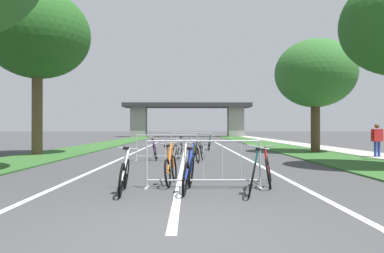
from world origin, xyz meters
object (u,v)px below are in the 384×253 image
bicycle_teal_2 (253,174)px  bicycle_red_4 (268,169)px  bicycle_blue_1 (189,174)px  pedestrian_pushing_bike (377,137)px  tree_right_cypress_far (315,74)px  bicycle_yellow_3 (194,151)px  crowd_barrier_nearest (203,164)px  crowd_barrier_second (167,148)px  tree_left_pine_near (37,35)px  bicycle_black_8 (200,153)px  bicycle_orange_5 (171,169)px  bicycle_green_0 (209,144)px  bicycle_purple_9 (155,150)px  bicycle_white_6 (124,175)px  bicycle_silver_7 (177,151)px  crowd_barrier_third (192,142)px

bicycle_teal_2 → bicycle_red_4: (0.53, 1.01, -0.02)m
bicycle_blue_1 → pedestrian_pushing_bike: bearing=50.8°
tree_right_cypress_far → bicycle_blue_1: (-6.84, -11.63, -3.88)m
bicycle_yellow_3 → pedestrian_pushing_bike: size_ratio=1.13×
crowd_barrier_nearest → crowd_barrier_second: size_ratio=1.00×
tree_left_pine_near → bicycle_black_8: size_ratio=4.79×
crowd_barrier_nearest → bicycle_orange_5: crowd_barrier_nearest is taller
bicycle_black_8 → crowd_barrier_second: bearing=-9.2°
bicycle_teal_2 → pedestrian_pushing_bike: bearing=61.3°
bicycle_blue_1 → tree_left_pine_near: bearing=133.3°
bicycle_black_8 → bicycle_orange_5: bearing=93.0°
bicycle_green_0 → bicycle_purple_9: bicycle_purple_9 is taller
crowd_barrier_second → bicycle_white_6: (-0.41, -7.13, -0.16)m
bicycle_teal_2 → bicycle_orange_5: 2.07m
bicycle_blue_1 → crowd_barrier_nearest: bearing=57.2°
tree_left_pine_near → bicycle_teal_2: (8.68, -10.10, -5.48)m
bicycle_orange_5 → bicycle_silver_7: bicycle_orange_5 is taller
pedestrian_pushing_bike → crowd_barrier_third: bearing=140.0°
bicycle_green_0 → bicycle_silver_7: (-1.72, -6.66, -0.00)m
bicycle_teal_2 → bicycle_orange_5: size_ratio=1.07×
pedestrian_pushing_bike → crowd_barrier_nearest: bearing=-140.7°
bicycle_yellow_3 → bicycle_purple_9: (-1.65, -0.21, 0.03)m
tree_left_pine_near → tree_right_cypress_far: bearing=6.8°
bicycle_green_0 → bicycle_orange_5: 13.16m
bicycle_black_8 → pedestrian_pushing_bike: bearing=-157.7°
tree_right_cypress_far → bicycle_purple_9: 10.04m
bicycle_green_0 → bicycle_red_4: 13.21m
crowd_barrier_third → pedestrian_pushing_bike: size_ratio=1.66×
bicycle_blue_1 → bicycle_orange_5: 1.07m
bicycle_teal_2 → bicycle_white_6: bicycle_teal_2 is taller
crowd_barrier_nearest → bicycle_yellow_3: bearing=90.6°
crowd_barrier_third → tree_right_cypress_far: bearing=-16.9°
bicycle_white_6 → bicycle_purple_9: 7.52m
bicycle_white_6 → pedestrian_pushing_bike: size_ratio=1.09×
bicycle_teal_2 → pedestrian_pushing_bike: size_ratio=1.14×
bicycle_purple_9 → bicycle_black_8: bearing=-29.1°
bicycle_blue_1 → pedestrian_pushing_bike: (8.19, 7.93, 0.55)m
bicycle_teal_2 → bicycle_yellow_3: bearing=109.4°
crowd_barrier_nearest → crowd_barrier_third: bearing=90.5°
crowd_barrier_second → crowd_barrier_third: (1.09, 6.63, 0.00)m
crowd_barrier_second → bicycle_silver_7: crowd_barrier_second is taller
crowd_barrier_third → bicycle_green_0: (1.05, 0.40, -0.14)m
crowd_barrier_third → bicycle_red_4: (1.63, -12.80, -0.16)m
bicycle_blue_1 → bicycle_silver_7: bearing=100.3°
bicycle_silver_7 → tree_right_cypress_far: bearing=-138.1°
bicycle_red_4 → bicycle_purple_9: bicycle_purple_9 is taller
crowd_barrier_second → crowd_barrier_third: 6.72m
tree_left_pine_near → tree_right_cypress_far: 14.41m
tree_right_cypress_far → bicycle_black_8: tree_right_cypress_far is taller
bicycle_silver_7 → bicycle_blue_1: bearing=105.3°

